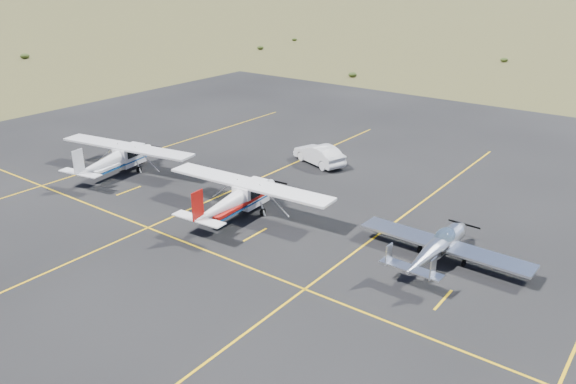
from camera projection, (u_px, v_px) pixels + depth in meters
ground at (402, 253)px, 29.35m from camera, size 1600.00×1600.00×0.00m
apron at (294, 219)px, 33.24m from camera, size 72.00×72.00×0.02m
aircraft_low_wing at (439, 246)px, 28.00m from camera, size 6.46×9.03×1.97m
aircraft_cessna at (238, 198)px, 32.99m from camera, size 6.77×11.27×2.85m
aircraft_plain at (117, 158)px, 39.90m from camera, size 6.80×11.16×2.81m
sedan at (319, 154)px, 42.20m from camera, size 2.98×4.85×1.51m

